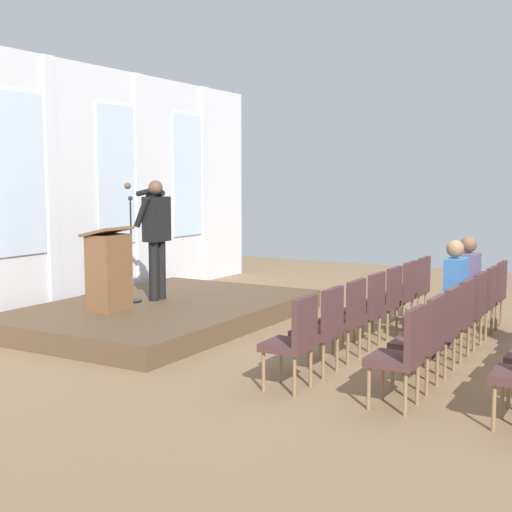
% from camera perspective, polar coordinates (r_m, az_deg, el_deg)
% --- Properties ---
extents(ground_plane, '(16.13, 16.13, 0.00)m').
position_cam_1_polar(ground_plane, '(8.40, 17.21, -8.26)').
color(ground_plane, '#846647').
extents(rear_partition, '(10.23, 0.14, 3.90)m').
position_cam_1_polar(rear_partition, '(11.26, -14.96, 5.54)').
color(rear_partition, silver).
rests_on(rear_partition, ground).
extents(stage_platform, '(4.48, 2.99, 0.28)m').
position_cam_1_polar(stage_platform, '(10.24, -7.66, -4.62)').
color(stage_platform, brown).
rests_on(stage_platform, ground).
extents(speaker, '(0.51, 0.69, 1.78)m').
position_cam_1_polar(speaker, '(10.39, -8.24, 2.09)').
color(speaker, black).
rests_on(speaker, stage_platform).
extents(mic_stand, '(0.28, 0.28, 1.55)m').
position_cam_1_polar(mic_stand, '(10.34, -10.16, -1.89)').
color(mic_stand, black).
rests_on(mic_stand, stage_platform).
extents(lectern, '(0.60, 0.48, 1.16)m').
position_cam_1_polar(lectern, '(9.69, -12.00, -1.18)').
color(lectern, brown).
rests_on(lectern, stage_platform).
extents(chair_r0_c0, '(0.46, 0.44, 0.94)m').
position_cam_1_polar(chair_r0_c0, '(6.85, 3.19, -6.68)').
color(chair_r0_c0, olive).
rests_on(chair_r0_c0, ground).
extents(chair_r0_c1, '(0.46, 0.44, 0.94)m').
position_cam_1_polar(chair_r0_c1, '(7.44, 5.50, -5.66)').
color(chair_r0_c1, olive).
rests_on(chair_r0_c1, ground).
extents(chair_r0_c2, '(0.46, 0.44, 0.94)m').
position_cam_1_polar(chair_r0_c2, '(8.03, 7.47, -4.79)').
color(chair_r0_c2, olive).
rests_on(chair_r0_c2, ground).
extents(chair_r0_c3, '(0.46, 0.44, 0.94)m').
position_cam_1_polar(chair_r0_c3, '(8.64, 9.16, -4.03)').
color(chair_r0_c3, olive).
rests_on(chair_r0_c3, ground).
extents(chair_r0_c4, '(0.46, 0.44, 0.94)m').
position_cam_1_polar(chair_r0_c4, '(9.25, 10.63, -3.37)').
color(chair_r0_c4, olive).
rests_on(chair_r0_c4, ground).
extents(chair_r0_c5, '(0.46, 0.44, 0.94)m').
position_cam_1_polar(chair_r0_c5, '(9.87, 11.91, -2.78)').
color(chair_r0_c5, olive).
rests_on(chair_r0_c5, ground).
extents(chair_r0_c6, '(0.46, 0.44, 0.94)m').
position_cam_1_polar(chair_r0_c6, '(10.50, 13.03, -2.27)').
color(chair_r0_c6, olive).
rests_on(chair_r0_c6, ground).
extents(chair_r1_c0, '(0.46, 0.44, 0.94)m').
position_cam_1_polar(chair_r1_c0, '(6.45, 11.95, -7.64)').
color(chair_r1_c0, olive).
rests_on(chair_r1_c0, ground).
extents(chair_r1_c1, '(0.46, 0.44, 0.94)m').
position_cam_1_polar(chair_r1_c1, '(7.07, 13.63, -6.45)').
color(chair_r1_c1, olive).
rests_on(chair_r1_c1, ground).
extents(chair_r1_c2, '(0.46, 0.44, 0.94)m').
position_cam_1_polar(chair_r1_c2, '(7.69, 15.03, -5.45)').
color(chair_r1_c2, olive).
rests_on(chair_r1_c2, ground).
extents(chair_r1_c3, '(0.46, 0.44, 0.94)m').
position_cam_1_polar(chair_r1_c3, '(8.32, 16.22, -4.60)').
color(chair_r1_c3, olive).
rests_on(chair_r1_c3, ground).
extents(audience_r1_c3, '(0.36, 0.39, 1.39)m').
position_cam_1_polar(audience_r1_c3, '(8.30, 15.74, -2.99)').
color(audience_r1_c3, '#2D2D33').
rests_on(audience_r1_c3, ground).
extents(chair_r1_c4, '(0.46, 0.44, 0.94)m').
position_cam_1_polar(chair_r1_c4, '(8.96, 17.23, -3.86)').
color(chair_r1_c4, olive).
rests_on(chair_r1_c4, ground).
extents(audience_r1_c4, '(0.36, 0.39, 1.38)m').
position_cam_1_polar(audience_r1_c4, '(8.94, 16.79, -2.38)').
color(audience_r1_c4, '#2D2D33').
rests_on(audience_r1_c4, ground).
extents(chair_r1_c5, '(0.46, 0.44, 0.94)m').
position_cam_1_polar(chair_r1_c5, '(9.60, 18.11, -3.22)').
color(chair_r1_c5, olive).
rests_on(chair_r1_c5, ground).
extents(chair_r1_c6, '(0.46, 0.44, 0.94)m').
position_cam_1_polar(chair_r1_c6, '(10.24, 18.88, -2.67)').
color(chair_r1_c6, olive).
rests_on(chair_r1_c6, ground).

